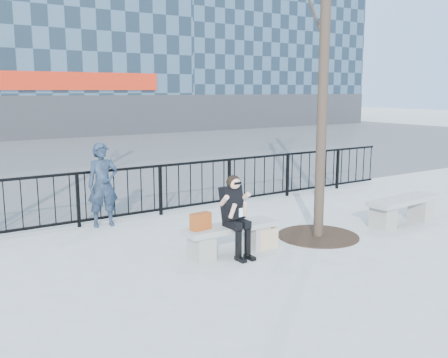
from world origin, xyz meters
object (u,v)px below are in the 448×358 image
seated_woman (236,216)px  standing_man (103,185)px  bench_second (403,208)px  bench_main (230,236)px

seated_woman → standing_man: (-1.15, 2.96, 0.16)m
seated_woman → standing_man: standing_man is taller
bench_second → seated_woman: (-3.98, 0.22, 0.34)m
standing_man → bench_main: bearing=-59.9°
standing_man → bench_second: bearing=-24.0°
bench_main → bench_second: 4.00m
bench_second → seated_woman: size_ratio=1.35×
bench_second → seated_woman: 4.00m
bench_second → standing_man: (-5.13, 3.18, 0.50)m
bench_main → bench_second: (3.98, -0.38, 0.03)m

